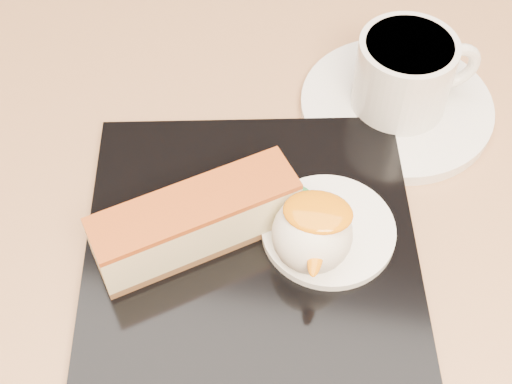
% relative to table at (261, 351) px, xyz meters
% --- Properties ---
extents(table, '(0.80, 0.80, 0.72)m').
position_rel_table_xyz_m(table, '(0.00, 0.00, 0.00)').
color(table, black).
rests_on(table, ground).
extents(dessert_plate, '(0.26, 0.26, 0.01)m').
position_rel_table_xyz_m(dessert_plate, '(-0.01, 0.00, 0.16)').
color(dessert_plate, black).
rests_on(dessert_plate, table).
extents(cheesecake, '(0.13, 0.11, 0.04)m').
position_rel_table_xyz_m(cheesecake, '(-0.04, -0.00, 0.19)').
color(cheesecake, brown).
rests_on(cheesecake, dessert_plate).
extents(cream_smear, '(0.09, 0.09, 0.01)m').
position_rel_table_xyz_m(cream_smear, '(0.04, 0.02, 0.17)').
color(cream_smear, white).
rests_on(cream_smear, dessert_plate).
extents(ice_cream_scoop, '(0.05, 0.05, 0.05)m').
position_rel_table_xyz_m(ice_cream_scoop, '(0.03, -0.00, 0.19)').
color(ice_cream_scoop, white).
rests_on(ice_cream_scoop, cream_smear).
extents(mango_sauce, '(0.04, 0.03, 0.01)m').
position_rel_table_xyz_m(mango_sauce, '(0.03, -0.00, 0.21)').
color(mango_sauce, orange).
rests_on(mango_sauce, ice_cream_scoop).
extents(mint_sprig, '(0.03, 0.02, 0.00)m').
position_rel_table_xyz_m(mint_sprig, '(0.01, 0.04, 0.17)').
color(mint_sprig, '#2E8F44').
rests_on(mint_sprig, cream_smear).
extents(saucer, '(0.15, 0.15, 0.01)m').
position_rel_table_xyz_m(saucer, '(0.08, 0.15, 0.16)').
color(saucer, white).
rests_on(saucer, table).
extents(coffee_cup, '(0.09, 0.07, 0.06)m').
position_rel_table_xyz_m(coffee_cup, '(0.08, 0.15, 0.20)').
color(coffee_cup, white).
rests_on(coffee_cup, saucer).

